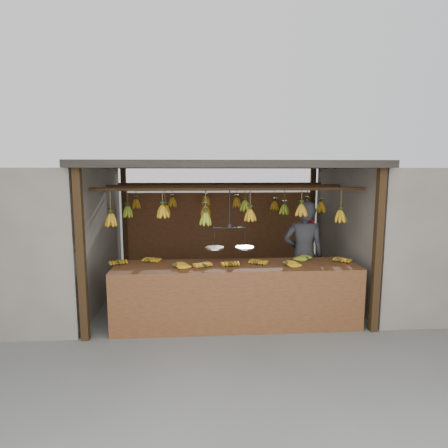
{
  "coord_description": "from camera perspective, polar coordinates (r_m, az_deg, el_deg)",
  "views": [
    {
      "loc": [
        -0.47,
        -6.39,
        2.27
      ],
      "look_at": [
        0.0,
        0.3,
        1.3
      ],
      "focal_mm": 30.0,
      "sensor_mm": 36.0,
      "label": 1
    }
  ],
  "objects": [
    {
      "name": "balance_scale",
      "position": [
        5.52,
        0.86,
        -3.14
      ],
      "size": [
        0.7,
        0.27,
        0.88
      ],
      "color": "black",
      "rests_on": "ground"
    },
    {
      "name": "stall",
      "position": [
        6.75,
        -0.02,
        5.69
      ],
      "size": [
        4.3,
        3.3,
        2.4
      ],
      "color": "black",
      "rests_on": "ground"
    },
    {
      "name": "counter",
      "position": [
        5.42,
        1.98,
        -8.49
      ],
      "size": [
        3.6,
        0.81,
        0.96
      ],
      "color": "brown",
      "rests_on": "ground"
    },
    {
      "name": "neighbor_right",
      "position": [
        7.66,
        28.13,
        -1.16
      ],
      "size": [
        3.0,
        3.0,
        2.3
      ],
      "primitive_type": "cube",
      "color": "slate",
      "rests_on": "ground"
    },
    {
      "name": "vendor",
      "position": [
        6.19,
        11.98,
        -4.75
      ],
      "size": [
        0.72,
        0.53,
        1.8
      ],
      "primitive_type": "imported",
      "rotation": [
        0.0,
        0.0,
        2.98
      ],
      "color": "#262628",
      "rests_on": "ground"
    },
    {
      "name": "bag_bundles",
      "position": [
        8.21,
        13.11,
        -0.83
      ],
      "size": [
        0.08,
        0.26,
        1.16
      ],
      "color": "#199926",
      "rests_on": "ground"
    },
    {
      "name": "hanging_bananas",
      "position": [
        6.47,
        0.27,
        2.36
      ],
      "size": [
        3.61,
        2.22,
        0.4
      ],
      "color": "#C68B15",
      "rests_on": "ground"
    },
    {
      "name": "neighbor_left",
      "position": [
        7.21,
        -29.71,
        -1.81
      ],
      "size": [
        3.0,
        3.0,
        2.3
      ],
      "primitive_type": "cube",
      "color": "slate",
      "rests_on": "ground"
    },
    {
      "name": "ground",
      "position": [
        6.8,
        0.18,
        -11.27
      ],
      "size": [
        80.0,
        80.0,
        0.0
      ],
      "primitive_type": "plane",
      "color": "#5B5B57"
    }
  ]
}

